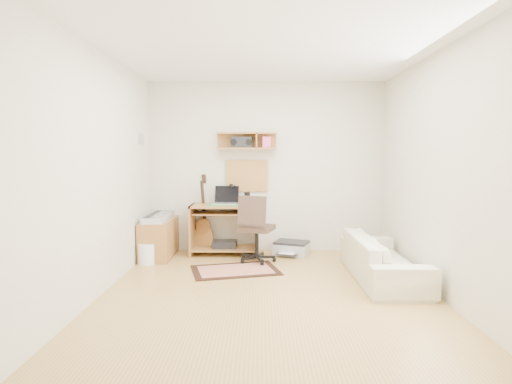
{
  "coord_description": "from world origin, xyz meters",
  "views": [
    {
      "loc": [
        -0.09,
        -4.6,
        1.51
      ],
      "look_at": [
        -0.15,
        1.05,
        1.0
      ],
      "focal_mm": 29.99,
      "sensor_mm": 36.0,
      "label": 1
    }
  ],
  "objects_px": {
    "task_chair": "(257,228)",
    "cabinet": "(159,238)",
    "sofa": "(383,251)",
    "printer": "(292,249)",
    "desk": "(225,229)"
  },
  "relations": [
    {
      "from": "task_chair",
      "to": "sofa",
      "type": "height_order",
      "value": "task_chair"
    },
    {
      "from": "task_chair",
      "to": "sofa",
      "type": "distance_m",
      "value": 1.72
    },
    {
      "from": "task_chair",
      "to": "sofa",
      "type": "bearing_deg",
      "value": -9.35
    },
    {
      "from": "cabinet",
      "to": "sofa",
      "type": "xyz_separation_m",
      "value": [
        2.96,
        -1.09,
        0.07
      ]
    },
    {
      "from": "cabinet",
      "to": "desk",
      "type": "bearing_deg",
      "value": 10.43
    },
    {
      "from": "desk",
      "to": "printer",
      "type": "bearing_deg",
      "value": -0.57
    },
    {
      "from": "task_chair",
      "to": "printer",
      "type": "bearing_deg",
      "value": 59.52
    },
    {
      "from": "printer",
      "to": "sofa",
      "type": "xyz_separation_m",
      "value": [
        1.0,
        -1.25,
        0.26
      ]
    },
    {
      "from": "cabinet",
      "to": "sofa",
      "type": "relative_size",
      "value": 0.51
    },
    {
      "from": "task_chair",
      "to": "printer",
      "type": "xyz_separation_m",
      "value": [
        0.52,
        0.45,
        -0.39
      ]
    },
    {
      "from": "task_chair",
      "to": "cabinet",
      "type": "relative_size",
      "value": 1.06
    },
    {
      "from": "task_chair",
      "to": "printer",
      "type": "height_order",
      "value": "task_chair"
    },
    {
      "from": "task_chair",
      "to": "sofa",
      "type": "relative_size",
      "value": 0.54
    },
    {
      "from": "task_chair",
      "to": "cabinet",
      "type": "xyz_separation_m",
      "value": [
        -1.44,
        0.29,
        -0.2
      ]
    },
    {
      "from": "desk",
      "to": "task_chair",
      "type": "xyz_separation_m",
      "value": [
        0.49,
        -0.46,
        0.1
      ]
    }
  ]
}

